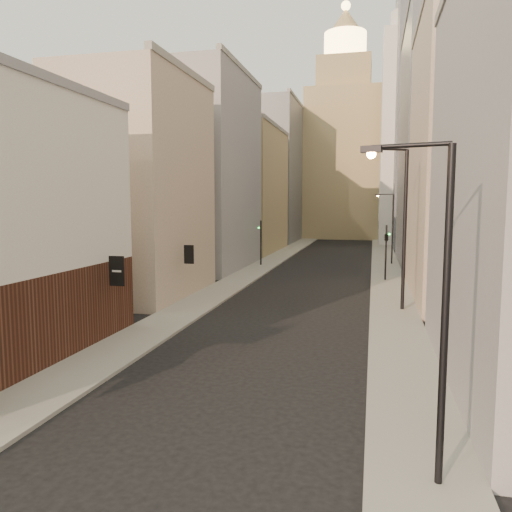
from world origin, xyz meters
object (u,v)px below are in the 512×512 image
Objects in this scene: streetlamp_near at (436,296)px; streetlamp_mid at (401,220)px; traffic_light_right at (386,239)px; white_tower at (407,130)px; traffic_light_left at (261,235)px; clock_tower at (343,147)px; streetlamp_far at (391,225)px.

streetlamp_mid is (0.20, 20.40, 1.09)m from streetlamp_near.
traffic_light_right is (-0.35, 32.76, -1.03)m from streetlamp_near.
white_tower is at bearing 101.20° from streetlamp_near.
streetlamp_near is 42.73m from traffic_light_left.
white_tower is (11.00, -14.00, 0.97)m from clock_tower.
traffic_light_left is (-13.82, -4.34, -1.11)m from streetlamp_far.
streetlamp_near is 44.89m from streetlamp_far.
streetlamp_far is 1.58× the size of traffic_light_left.
clock_tower is 17.83m from white_tower.
streetlamp_far is 1.58× the size of traffic_light_right.
streetlamp_mid reaches higher than traffic_light_right.
streetlamp_near reaches higher than traffic_light_right.
clock_tower is at bearing 71.85° from streetlamp_mid.
streetlamp_far is 14.52m from traffic_light_left.
streetlamp_far reaches higher than traffic_light_left.
streetlamp_far reaches higher than traffic_light_right.
clock_tower reaches higher than white_tower.
streetlamp_mid is 2.06× the size of traffic_light_left.
clock_tower reaches higher than streetlamp_far.
clock_tower is 5.69× the size of streetlamp_far.
streetlamp_mid is 12.55m from traffic_light_right.
white_tower reaches higher than traffic_light_right.
streetlamp_mid is 24.53m from streetlamp_far.
white_tower is 55.13m from streetlamp_mid.
white_tower reaches higher than streetlamp_mid.
streetlamp_mid is at bearing -93.44° from white_tower.
clock_tower reaches higher than traffic_light_left.
white_tower is at bearing 99.04° from streetlamp_far.
streetlamp_mid reaches higher than streetlamp_near.
clock_tower is at bearing 108.77° from streetlamp_near.
streetlamp_mid is (-3.22, -53.55, -12.71)m from white_tower.
traffic_light_right is at bearing 150.60° from traffic_light_left.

